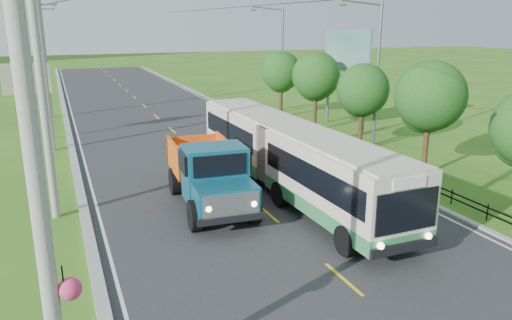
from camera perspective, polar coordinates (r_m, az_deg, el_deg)
ground at (r=16.37m, az=9.96°, el=-13.30°), size 240.00×240.00×0.00m
road at (r=33.91m, az=-8.04°, el=2.05°), size 14.00×120.00×0.02m
curb_left at (r=32.98m, az=-20.26°, el=0.96°), size 0.40×120.00×0.15m
curb_right at (r=36.23m, az=2.99°, el=3.12°), size 0.30×120.00×0.10m
edge_line_left at (r=33.01m, az=-19.30°, el=0.97°), size 0.12×120.00×0.00m
edge_line_right at (r=36.03m, az=2.27°, el=3.01°), size 0.12×120.00×0.00m
centre_dash at (r=16.36m, az=9.97°, el=-13.23°), size 0.12×2.20×0.00m
railing_right at (r=31.40m, az=9.03°, el=1.47°), size 0.04×40.00×0.60m
pole_nearest at (r=9.51m, az=-23.33°, el=-3.50°), size 3.51×0.44×10.00m
pole_near at (r=21.23m, az=-23.13°, el=6.90°), size 3.51×0.32×10.00m
pole_mid at (r=33.16m, az=-23.00°, el=9.60°), size 3.51×0.32×10.00m
pole_far at (r=45.13m, az=-22.94°, el=10.87°), size 3.51×0.32×10.00m
tree_third at (r=27.12m, az=19.16°, el=6.54°), size 3.60×3.62×6.00m
tree_fourth at (r=31.89m, az=12.04°, el=7.56°), size 3.24×3.31×5.40m
tree_fifth at (r=36.95m, az=6.84°, el=9.25°), size 3.48×3.52×5.80m
tree_back at (r=42.30m, az=2.88°, el=9.85°), size 3.30×3.36×5.50m
streetlight_mid at (r=32.07m, az=13.50°, el=9.88°), size 3.02×0.20×9.07m
streetlight_far at (r=44.20m, az=2.82°, el=11.73°), size 3.02×0.20×9.07m
planter_near at (r=25.55m, az=19.40°, el=-2.55°), size 0.64×0.64×0.67m
planter_mid at (r=31.71m, az=9.96°, el=1.54°), size 0.64×0.64×0.67m
planter_far at (r=38.55m, az=3.70°, el=4.22°), size 0.64×0.64×0.67m
billboard_left at (r=36.30m, az=-24.74°, el=7.87°), size 3.00×0.20×5.20m
billboard_right at (r=37.93m, az=10.33°, el=11.54°), size 0.24×6.00×7.30m
bus at (r=23.30m, az=3.79°, el=0.84°), size 3.10×16.69×3.21m
dump_truck at (r=21.58m, az=-5.34°, el=-1.12°), size 3.12×7.16×2.95m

